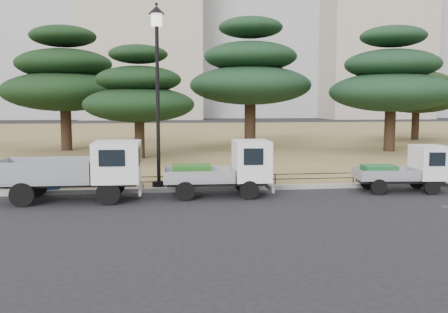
{
  "coord_description": "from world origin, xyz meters",
  "views": [
    {
      "loc": [
        -2.27,
        -14.94,
        3.16
      ],
      "look_at": [
        0.0,
        2.0,
        1.3
      ],
      "focal_mm": 40.0,
      "sensor_mm": 36.0,
      "label": 1
    }
  ],
  "objects": [
    {
      "name": "curb",
      "position": [
        0.0,
        2.6,
        0.08
      ],
      "size": [
        120.0,
        0.25,
        0.16
      ],
      "primitive_type": "cube",
      "color": "gray",
      "rests_on": "ground"
    },
    {
      "name": "pine_east_far",
      "position": [
        18.46,
        23.02,
        4.04
      ],
      "size": [
        6.71,
        6.71,
        6.74
      ],
      "color": "black",
      "rests_on": "lawn"
    },
    {
      "name": "truck_kei_front",
      "position": [
        0.0,
        1.56,
        0.93
      ],
      "size": [
        3.58,
        1.63,
        1.88
      ],
      "rotation": [
        0.0,
        0.0,
        -0.03
      ],
      "color": "black",
      "rests_on": "ground"
    },
    {
      "name": "pine_center_right",
      "position": [
        3.96,
        18.27,
        5.15
      ],
      "size": [
        8.13,
        8.13,
        8.63
      ],
      "color": "black",
      "rests_on": "lawn"
    },
    {
      "name": "tarp_pile",
      "position": [
        -6.52,
        3.01,
        0.55
      ],
      "size": [
        1.81,
        1.57,
        1.01
      ],
      "rotation": [
        0.0,
        0.0,
        0.35
      ],
      "color": "navy",
      "rests_on": "lawn"
    },
    {
      "name": "truck_kei_rear",
      "position": [
        6.5,
        1.52,
        0.82
      ],
      "size": [
        3.24,
        1.62,
        1.64
      ],
      "rotation": [
        0.0,
        0.0,
        -0.1
      ],
      "color": "black",
      "rests_on": "ground"
    },
    {
      "name": "pine_east_near",
      "position": [
        11.96,
        14.17,
        4.54
      ],
      "size": [
        7.53,
        7.53,
        7.61
      ],
      "color": "black",
      "rests_on": "lawn"
    },
    {
      "name": "lawn",
      "position": [
        0.0,
        30.6,
        0.07
      ],
      "size": [
        120.0,
        56.0,
        0.15
      ],
      "primitive_type": "cube",
      "color": "olive",
      "rests_on": "ground"
    },
    {
      "name": "pipe_fence",
      "position": [
        0.0,
        2.75,
        0.44
      ],
      "size": [
        38.0,
        0.04,
        0.4
      ],
      "color": "black",
      "rests_on": "lawn"
    },
    {
      "name": "pine_west_near",
      "position": [
        -7.96,
        17.47,
        4.6
      ],
      "size": [
        7.72,
        7.72,
        7.72
      ],
      "color": "black",
      "rests_on": "lawn"
    },
    {
      "name": "truck_large",
      "position": [
        -4.73,
        1.37,
        1.06
      ],
      "size": [
        4.41,
        1.86,
        1.91
      ],
      "rotation": [
        0.0,
        0.0,
        -0.03
      ],
      "color": "black",
      "rests_on": "ground"
    },
    {
      "name": "ground",
      "position": [
        0.0,
        0.0,
        0.0
      ],
      "size": [
        220.0,
        220.0,
        0.0
      ],
      "primitive_type": "plane",
      "color": "black"
    },
    {
      "name": "street_lamp",
      "position": [
        -2.24,
        2.9,
        4.43
      ],
      "size": [
        0.57,
        0.57,
        6.34
      ],
      "color": "black",
      "rests_on": "lawn"
    },
    {
      "name": "pine_center_left",
      "position": [
        -3.22,
        12.17,
        3.64
      ],
      "size": [
        5.94,
        5.94,
        6.04
      ],
      "color": "black",
      "rests_on": "lawn"
    }
  ]
}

